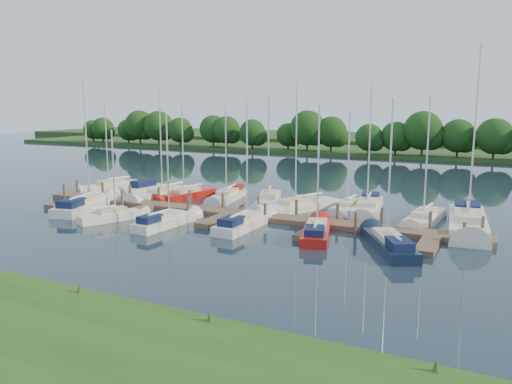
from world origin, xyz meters
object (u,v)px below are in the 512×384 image
at_px(dock, 229,215).
at_px(motorboat, 142,189).
at_px(sailboat_n_5, 269,202).
at_px(sailboat_s_2, 166,222).
at_px(sailboat_n_0, 111,187).

relative_size(dock, motorboat, 7.01).
bearing_deg(sailboat_n_5, dock, 63.08).
bearing_deg(sailboat_s_2, dock, 62.60).
bearing_deg(sailboat_s_2, sailboat_n_5, 75.90).
bearing_deg(dock, sailboat_n_5, 84.01).
xyz_separation_m(dock, sailboat_n_0, (-18.58, 6.40, 0.07)).
xyz_separation_m(sailboat_n_0, motorboat, (4.28, 0.09, 0.07)).
distance_m(dock, motorboat, 15.70).
bearing_deg(dock, sailboat_s_2, -120.84).
bearing_deg(sailboat_n_5, sailboat_n_0, -21.19).
bearing_deg(dock, motorboat, 155.59).
distance_m(sailboat_n_0, sailboat_s_2, 19.29).
bearing_deg(sailboat_s_2, motorboat, 139.03).
bearing_deg(motorboat, sailboat_s_2, 142.27).
xyz_separation_m(motorboat, sailboat_s_2, (11.47, -11.23, -0.01)).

